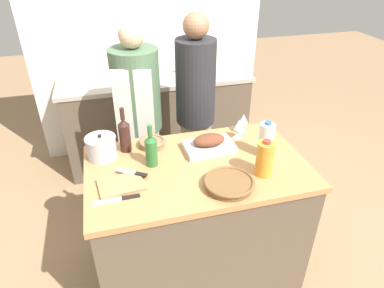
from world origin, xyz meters
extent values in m
plane|color=#9E7A56|center=(0.00, 0.00, 0.00)|extent=(12.00, 12.00, 0.00)
cube|color=brown|center=(0.00, 0.00, 0.43)|extent=(1.32, 0.80, 0.87)
cube|color=#B27F4C|center=(0.00, 0.00, 0.89)|extent=(1.36, 0.83, 0.04)
cube|color=brown|center=(0.00, 1.52, 0.45)|extent=(1.82, 0.58, 0.90)
cube|color=#ADA393|center=(0.00, 1.52, 0.92)|extent=(1.88, 0.60, 0.04)
cube|color=silver|center=(0.00, 1.87, 1.27)|extent=(2.38, 0.10, 2.55)
cube|color=#BCBCC1|center=(0.12, 0.15, 0.93)|extent=(0.33, 0.22, 0.04)
ellipsoid|color=brown|center=(0.12, 0.15, 0.98)|extent=(0.22, 0.13, 0.07)
cylinder|color=brown|center=(0.11, -0.25, 0.93)|extent=(0.26, 0.26, 0.04)
torus|color=brown|center=(0.11, -0.25, 0.95)|extent=(0.29, 0.29, 0.02)
cube|color=#AD7F51|center=(-0.47, -0.09, 0.92)|extent=(0.27, 0.21, 0.02)
cylinder|color=#B7B7BC|center=(-0.56, 0.24, 0.97)|extent=(0.19, 0.19, 0.13)
cylinder|color=#B7B7BC|center=(-0.56, 0.24, 1.05)|extent=(0.19, 0.19, 0.01)
sphere|color=black|center=(-0.56, 0.24, 1.06)|extent=(0.02, 0.02, 0.02)
cylinder|color=#846647|center=(-0.23, 0.29, 0.93)|extent=(0.16, 0.16, 0.04)
torus|color=#846647|center=(-0.23, 0.29, 0.95)|extent=(0.18, 0.18, 0.02)
cylinder|color=orange|center=(0.35, -0.19, 1.01)|extent=(0.10, 0.10, 0.21)
cylinder|color=red|center=(0.35, -0.19, 1.13)|extent=(0.04, 0.04, 0.02)
cylinder|color=white|center=(0.45, 0.00, 1.02)|extent=(0.10, 0.10, 0.22)
cylinder|color=#3360B2|center=(0.45, 0.00, 1.14)|extent=(0.04, 0.04, 0.02)
cylinder|color=#381E19|center=(-0.41, 0.29, 1.00)|extent=(0.07, 0.07, 0.19)
cone|color=#381E19|center=(-0.41, 0.29, 1.12)|extent=(0.07, 0.07, 0.04)
cylinder|color=#381E19|center=(-0.41, 0.29, 1.17)|extent=(0.03, 0.03, 0.08)
cylinder|color=#28662D|center=(-0.27, 0.08, 0.99)|extent=(0.07, 0.07, 0.17)
cone|color=#28662D|center=(-0.27, 0.08, 1.10)|extent=(0.07, 0.07, 0.03)
cylinder|color=#28662D|center=(-0.27, 0.08, 1.15)|extent=(0.03, 0.03, 0.07)
cylinder|color=silver|center=(0.37, 0.25, 0.91)|extent=(0.07, 0.07, 0.00)
cylinder|color=silver|center=(0.37, 0.25, 0.95)|extent=(0.01, 0.01, 0.07)
cone|color=silver|center=(0.37, 0.25, 1.01)|extent=(0.07, 0.07, 0.07)
cylinder|color=silver|center=(0.43, 0.32, 0.91)|extent=(0.07, 0.07, 0.00)
cylinder|color=silver|center=(0.43, 0.32, 0.95)|extent=(0.01, 0.01, 0.07)
cone|color=silver|center=(0.43, 0.32, 1.02)|extent=(0.07, 0.07, 0.07)
cube|color=#B7B7BC|center=(-0.56, -0.20, 0.91)|extent=(0.16, 0.03, 0.01)
cube|color=black|center=(-0.43, -0.20, 0.91)|extent=(0.10, 0.03, 0.01)
cube|color=#B7B7BC|center=(-0.43, 0.02, 0.93)|extent=(0.12, 0.09, 0.01)
cube|color=black|center=(-0.35, -0.03, 0.93)|extent=(0.08, 0.06, 0.01)
cube|color=#333842|center=(0.48, 1.43, 0.96)|extent=(0.18, 0.14, 0.05)
cylinder|color=#B7B7BC|center=(0.46, 1.43, 1.03)|extent=(0.13, 0.13, 0.09)
cube|color=#333842|center=(0.54, 1.43, 1.06)|extent=(0.05, 0.08, 0.15)
cube|color=#333842|center=(0.48, 1.43, 1.18)|extent=(0.17, 0.08, 0.08)
cylinder|color=#B28E2D|center=(-0.31, 1.40, 0.99)|extent=(0.05, 0.05, 0.12)
cylinder|color=black|center=(-0.31, 1.40, 1.06)|extent=(0.02, 0.02, 0.02)
cylinder|color=#332D28|center=(-0.17, 1.59, 1.01)|extent=(0.06, 0.06, 0.15)
cylinder|color=black|center=(-0.17, 1.59, 1.09)|extent=(0.03, 0.03, 0.02)
cylinder|color=#B28E2D|center=(0.26, 1.56, 0.99)|extent=(0.05, 0.05, 0.11)
cylinder|color=black|center=(0.26, 1.56, 1.06)|extent=(0.02, 0.02, 0.02)
cube|color=beige|center=(-0.26, 0.84, 0.39)|extent=(0.34, 0.27, 0.77)
cylinder|color=#4C6B4C|center=(-0.26, 0.84, 1.10)|extent=(0.37, 0.37, 0.65)
sphere|color=#DBAD89|center=(-0.26, 0.84, 1.51)|extent=(0.19, 0.19, 0.19)
cube|color=silver|center=(-0.30, 0.67, 0.91)|extent=(0.28, 0.09, 0.82)
cube|color=beige|center=(0.20, 0.77, 0.40)|extent=(0.28, 0.22, 0.80)
cylinder|color=#28282D|center=(0.20, 0.77, 1.14)|extent=(0.32, 0.32, 0.67)
sphere|color=#996B4C|center=(0.20, 0.77, 1.57)|extent=(0.19, 0.19, 0.19)
camera|label=1|loc=(-0.48, -1.67, 2.12)|focal=32.00mm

